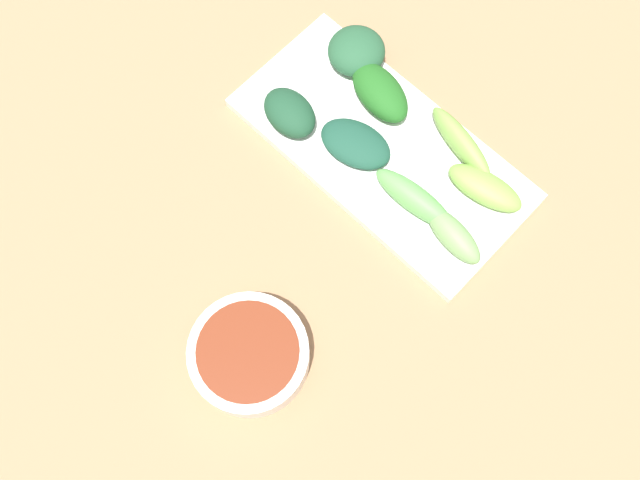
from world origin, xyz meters
The scene contains 11 objects.
tabletop centered at (0.00, 0.00, 0.01)m, with size 2.10×2.10×0.02m, color #93714F.
sauce_bowl centered at (-0.11, -0.04, 0.04)m, with size 0.10×0.10×0.04m.
serving_plate centered at (0.12, 0.01, 0.03)m, with size 0.14×0.29×0.01m, color white.
broccoli_leafy_0 centered at (0.10, 0.03, 0.04)m, with size 0.05×0.07×0.02m, color #1A4735.
broccoli_stalk_1 centered at (0.17, -0.04, 0.04)m, with size 0.02×0.09×0.03m, color #79A948.
broccoli_stalk_2 centered at (0.10, -0.05, 0.04)m, with size 0.02×0.09×0.03m, color #5DA351.
broccoli_leafy_3 centered at (0.08, 0.10, 0.05)m, with size 0.04×0.06×0.03m, color #1B452B.
broccoli_leafy_4 centered at (0.16, 0.05, 0.05)m, with size 0.04×0.07×0.03m, color #1F5E1E.
broccoli_leafy_5 centered at (0.18, 0.10, 0.05)m, with size 0.06×0.06×0.03m, color #235233.
broccoli_stalk_6 centered at (0.10, -0.10, 0.04)m, with size 0.03×0.07×0.03m, color #71A15A.
broccoli_stalk_7 centered at (0.15, -0.09, 0.04)m, with size 0.03×0.08×0.02m, color #79AB46.
Camera 1 is at (-0.14, -0.15, 0.65)m, focal length 39.57 mm.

